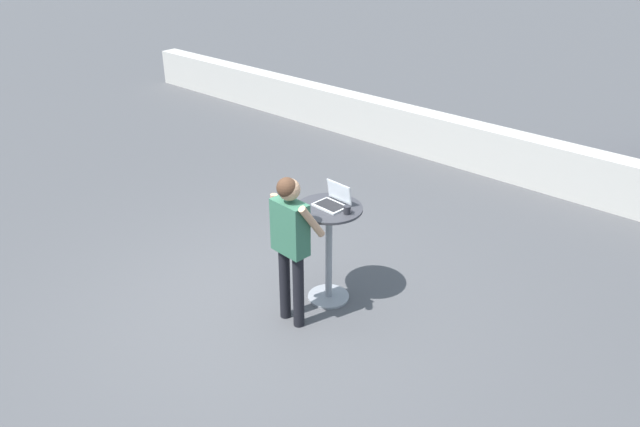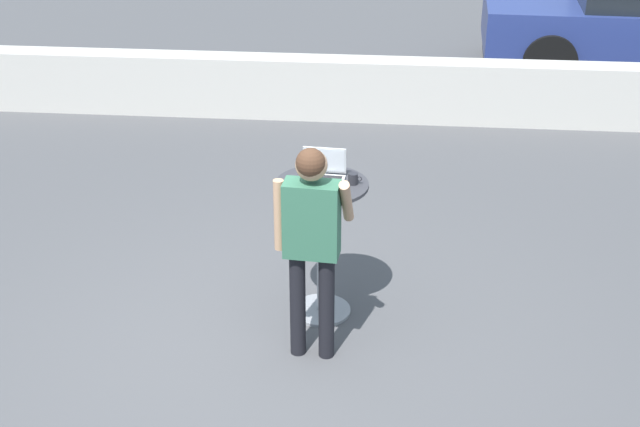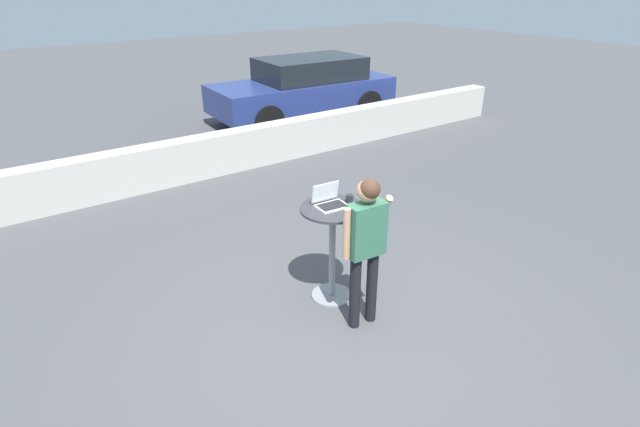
# 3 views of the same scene
# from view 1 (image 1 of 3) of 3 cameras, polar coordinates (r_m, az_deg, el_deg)

# --- Properties ---
(ground_plane) EXTENTS (50.00, 50.00, 0.00)m
(ground_plane) POSITION_cam_1_polar(r_m,az_deg,el_deg) (6.57, -4.92, -8.67)
(ground_plane) COLOR #4C4C4F
(pavement_kerb) EXTENTS (15.94, 0.35, 0.71)m
(pavement_kerb) POSITION_cam_1_polar(r_m,az_deg,el_deg) (9.88, 15.22, 5.59)
(pavement_kerb) COLOR beige
(pavement_kerb) RESTS_ON ground_plane
(cafe_table) EXTENTS (0.67, 0.67, 1.08)m
(cafe_table) POSITION_cam_1_polar(r_m,az_deg,el_deg) (6.33, 0.82, -2.50)
(cafe_table) COLOR gray
(cafe_table) RESTS_ON ground_plane
(laptop) EXTENTS (0.33, 0.28, 0.22)m
(laptop) POSITION_cam_1_polar(r_m,az_deg,el_deg) (6.17, 1.22, 1.15)
(laptop) COLOR silver
(laptop) RESTS_ON cafe_table
(coffee_mug) EXTENTS (0.10, 0.07, 0.08)m
(coffee_mug) POSITION_cam_1_polar(r_m,az_deg,el_deg) (6.02, 2.51, 0.33)
(coffee_mug) COLOR #232328
(coffee_mug) RESTS_ON cafe_table
(standing_person) EXTENTS (0.52, 0.33, 1.58)m
(standing_person) POSITION_cam_1_polar(r_m,az_deg,el_deg) (5.86, -2.75, -1.97)
(standing_person) COLOR black
(standing_person) RESTS_ON ground_plane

